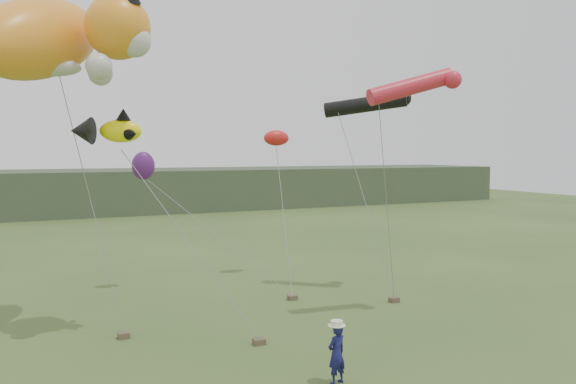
{
  "coord_description": "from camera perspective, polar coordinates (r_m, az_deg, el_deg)",
  "views": [
    {
      "loc": [
        -5.75,
        -11.88,
        5.73
      ],
      "look_at": [
        1.22,
        3.0,
        4.56
      ],
      "focal_mm": 35.0,
      "sensor_mm": 36.0,
      "label": 1
    }
  ],
  "objects": [
    {
      "name": "festival_attendant",
      "position": [
        14.47,
        4.96,
        -16.08
      ],
      "size": [
        0.63,
        0.5,
        1.51
      ],
      "primitive_type": "imported",
      "rotation": [
        0.0,
        0.0,
        3.42
      ],
      "color": "#14174D",
      "rests_on": "ground"
    },
    {
      "name": "tube_kites",
      "position": [
        22.13,
        10.38,
        9.54
      ],
      "size": [
        4.19,
        6.11,
        1.5
      ],
      "color": "black",
      "rests_on": "ground"
    },
    {
      "name": "cat_kite",
      "position": [
        19.05,
        -22.45,
        14.33
      ],
      "size": [
        6.99,
        5.88,
        3.87
      ],
      "color": "orange",
      "rests_on": "ground"
    },
    {
      "name": "headland",
      "position": [
        56.76,
        -22.35,
        -0.08
      ],
      "size": [
        90.0,
        13.0,
        4.0
      ],
      "color": "#2D3D28",
      "rests_on": "ground"
    },
    {
      "name": "misc_kites",
      "position": [
        24.8,
        -7.91,
        4.07
      ],
      "size": [
        7.26,
        1.02,
        2.15
      ],
      "color": "red",
      "rests_on": "ground"
    },
    {
      "name": "fish_kite",
      "position": [
        18.37,
        -17.98,
        6.0
      ],
      "size": [
        2.35,
        1.55,
        1.13
      ],
      "color": "#FFF408",
      "rests_on": "ground"
    },
    {
      "name": "sandbag_anchors",
      "position": [
        18.5,
        -6.66,
        -13.72
      ],
      "size": [
        15.94,
        5.4,
        0.18
      ],
      "color": "brown",
      "rests_on": "ground"
    }
  ]
}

